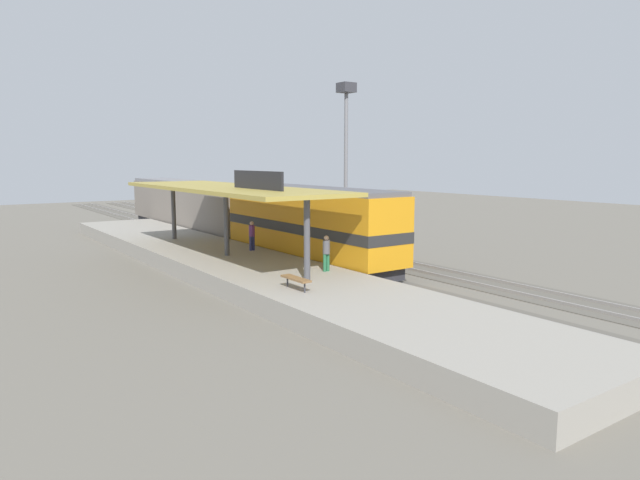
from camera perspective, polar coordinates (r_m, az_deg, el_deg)
name	(u,v)px	position (r m, az deg, el deg)	size (l,w,h in m)	color
ground_plane	(324,259)	(35.33, 0.43, -1.96)	(120.00, 120.00, 0.00)	#666056
track_near	(297,262)	(34.22, -2.30, -2.23)	(3.20, 110.00, 0.16)	#565249
track_far	(357,255)	(36.87, 3.73, -1.50)	(3.20, 110.00, 0.16)	#565249
platform	(227,263)	(31.95, -9.28, -2.31)	(6.00, 44.00, 0.90)	gray
station_canopy	(226,190)	(31.39, -9.37, 5.01)	(5.20, 18.00, 4.70)	#47474C
platform_bench	(296,279)	(23.13, -2.44, -3.93)	(0.44, 1.70, 0.50)	#333338
locomotive	(308,225)	(32.90, -1.22, 1.54)	(2.93, 14.43, 4.44)	#28282D
passenger_carriage_single	(189,206)	(48.85, -13.04, 3.36)	(2.90, 20.00, 4.24)	#28282D
light_mast	(346,129)	(42.65, 2.63, 11.08)	(1.10, 1.10, 11.70)	slate
person_waiting	(252,234)	(33.19, -6.85, 0.58)	(0.34, 0.34, 1.71)	navy
person_walking	(326,251)	(26.80, 0.64, -1.15)	(0.34, 0.34, 1.71)	#23603D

